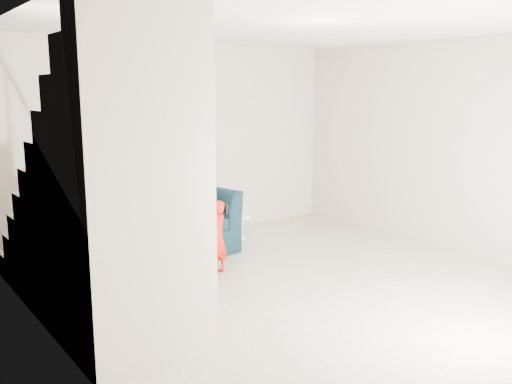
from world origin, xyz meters
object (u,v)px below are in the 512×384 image
Objects in this scene: side_table at (238,222)px; staircase at (103,219)px; armchair at (180,223)px; toddler at (216,238)px.

staircase is at bearing -147.72° from side_table.
staircase is (-1.55, -1.45, 0.55)m from armchair.
toddler is 2.48× the size of side_table.
armchair is 0.34× the size of staircase.
toddler is 0.24× the size of staircase.
side_table is at bearing -154.91° from toddler.
side_table is at bearing 32.28° from staircase.
side_table is 0.10× the size of staircase.
armchair is 2.19m from staircase.
toddler is at bearing -104.11° from armchair.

